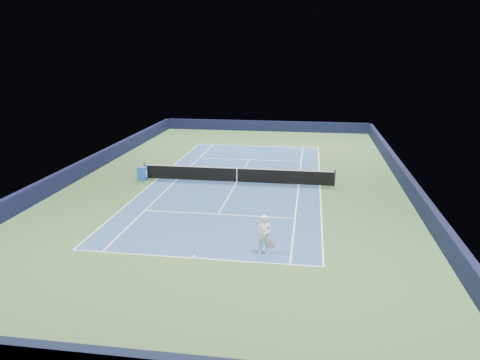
# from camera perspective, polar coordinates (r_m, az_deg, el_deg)

# --- Properties ---
(ground) EXTENTS (40.00, 40.00, 0.00)m
(ground) POSITION_cam_1_polar(r_m,az_deg,el_deg) (31.23, -0.39, -0.22)
(ground) COLOR #35532D
(ground) RESTS_ON ground
(wall_far) EXTENTS (22.00, 0.35, 1.10)m
(wall_far) POSITION_cam_1_polar(r_m,az_deg,el_deg) (50.33, 3.17, 6.59)
(wall_far) COLOR black
(wall_far) RESTS_ON ground
(wall_right) EXTENTS (0.35, 40.00, 1.10)m
(wall_right) POSITION_cam_1_polar(r_m,az_deg,el_deg) (31.32, 19.57, -0.07)
(wall_right) COLOR black
(wall_right) RESTS_ON ground
(wall_left) EXTENTS (0.35, 40.00, 1.10)m
(wall_left) POSITION_cam_1_polar(r_m,az_deg,el_deg) (34.42, -18.49, 1.42)
(wall_left) COLOR black
(wall_left) RESTS_ON ground
(court_surface) EXTENTS (10.97, 23.77, 0.01)m
(court_surface) POSITION_cam_1_polar(r_m,az_deg,el_deg) (31.22, -0.39, -0.22)
(court_surface) COLOR navy
(court_surface) RESTS_ON ground
(baseline_far) EXTENTS (10.97, 0.08, 0.00)m
(baseline_far) POSITION_cam_1_polar(r_m,az_deg,el_deg) (42.66, 2.12, 4.18)
(baseline_far) COLOR white
(baseline_far) RESTS_ON ground
(baseline_near) EXTENTS (10.97, 0.08, 0.00)m
(baseline_near) POSITION_cam_1_polar(r_m,az_deg,el_deg) (20.30, -5.72, -9.45)
(baseline_near) COLOR white
(baseline_near) RESTS_ON ground
(sideline_doubles_right) EXTENTS (0.08, 23.77, 0.00)m
(sideline_doubles_right) POSITION_cam_1_polar(r_m,az_deg,el_deg) (30.87, 9.72, -0.63)
(sideline_doubles_right) COLOR white
(sideline_doubles_right) RESTS_ON ground
(sideline_doubles_left) EXTENTS (0.08, 23.77, 0.00)m
(sideline_doubles_left) POSITION_cam_1_polar(r_m,az_deg,el_deg) (32.51, -9.98, 0.20)
(sideline_doubles_left) COLOR white
(sideline_doubles_left) RESTS_ON ground
(sideline_singles_right) EXTENTS (0.08, 23.77, 0.00)m
(sideline_singles_right) POSITION_cam_1_polar(r_m,az_deg,el_deg) (30.87, 7.18, -0.52)
(sideline_singles_right) COLOR white
(sideline_singles_right) RESTS_ON ground
(sideline_singles_left) EXTENTS (0.08, 23.77, 0.00)m
(sideline_singles_left) POSITION_cam_1_polar(r_m,az_deg,el_deg) (32.10, -7.66, 0.10)
(sideline_singles_left) COLOR white
(sideline_singles_left) RESTS_ON ground
(service_line_far) EXTENTS (8.23, 0.08, 0.00)m
(service_line_far) POSITION_cam_1_polar(r_m,az_deg,el_deg) (37.35, 1.15, 2.49)
(service_line_far) COLOR white
(service_line_far) RESTS_ON ground
(service_line_near) EXTENTS (8.23, 0.08, 0.00)m
(service_line_near) POSITION_cam_1_polar(r_m,az_deg,el_deg) (25.23, -2.67, -4.20)
(service_line_near) COLOR white
(service_line_near) RESTS_ON ground
(center_service_line) EXTENTS (0.08, 12.80, 0.00)m
(center_service_line) POSITION_cam_1_polar(r_m,az_deg,el_deg) (31.22, -0.39, -0.21)
(center_service_line) COLOR white
(center_service_line) RESTS_ON ground
(center_mark_far) EXTENTS (0.08, 0.30, 0.00)m
(center_mark_far) POSITION_cam_1_polar(r_m,az_deg,el_deg) (42.52, 2.10, 4.14)
(center_mark_far) COLOR white
(center_mark_far) RESTS_ON ground
(center_mark_near) EXTENTS (0.08, 0.30, 0.00)m
(center_mark_near) POSITION_cam_1_polar(r_m,az_deg,el_deg) (20.43, -5.62, -9.27)
(center_mark_near) COLOR white
(center_mark_near) RESTS_ON ground
(tennis_net) EXTENTS (12.90, 0.10, 1.07)m
(tennis_net) POSITION_cam_1_polar(r_m,az_deg,el_deg) (31.09, -0.39, 0.67)
(tennis_net) COLOR black
(tennis_net) RESTS_ON ground
(sponsor_cube) EXTENTS (0.61, 0.53, 0.91)m
(sponsor_cube) POSITION_cam_1_polar(r_m,az_deg,el_deg) (32.25, -11.82, 0.80)
(sponsor_cube) COLOR blue
(sponsor_cube) RESTS_ON ground
(tennis_player) EXTENTS (0.81, 1.26, 1.78)m
(tennis_player) POSITION_cam_1_polar(r_m,az_deg,el_deg) (20.26, 3.00, -6.72)
(tennis_player) COLOR white
(tennis_player) RESTS_ON ground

